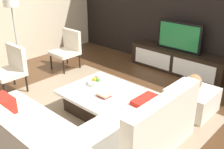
# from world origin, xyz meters

# --- Properties ---
(ground_plane) EXTENTS (14.00, 14.00, 0.00)m
(ground_plane) POSITION_xyz_m (0.00, 0.00, 0.00)
(ground_plane) COLOR #4C301C
(feature_wall_back) EXTENTS (6.40, 0.12, 2.80)m
(feature_wall_back) POSITION_xyz_m (0.00, 2.70, 1.40)
(feature_wall_back) COLOR black
(feature_wall_back) RESTS_ON ground
(side_wall_left) EXTENTS (0.12, 5.20, 2.80)m
(side_wall_left) POSITION_xyz_m (-3.20, 0.20, 1.40)
(side_wall_left) COLOR beige
(side_wall_left) RESTS_ON ground
(area_rug) EXTENTS (3.39, 2.58, 0.01)m
(area_rug) POSITION_xyz_m (-0.10, 0.00, 0.01)
(area_rug) COLOR gray
(area_rug) RESTS_ON ground
(media_console) EXTENTS (2.18, 0.45, 0.50)m
(media_console) POSITION_xyz_m (0.00, 2.40, 0.25)
(media_console) COLOR black
(media_console) RESTS_ON ground
(television) EXTENTS (1.02, 0.06, 0.63)m
(television) POSITION_xyz_m (0.00, 2.40, 0.82)
(television) COLOR black
(television) RESTS_ON media_console
(sectional_couch) EXTENTS (2.32, 2.27, 0.85)m
(sectional_couch) POSITION_xyz_m (0.49, -0.90, 0.29)
(sectional_couch) COLOR beige
(sectional_couch) RESTS_ON ground
(coffee_table) EXTENTS (1.03, 1.07, 0.38)m
(coffee_table) POSITION_xyz_m (-0.10, 0.10, 0.20)
(coffee_table) COLOR black
(coffee_table) RESTS_ON ground
(accent_chair_near) EXTENTS (0.57, 0.52, 0.87)m
(accent_chair_near) POSITION_xyz_m (-1.81, -0.49, 0.49)
(accent_chair_near) COLOR black
(accent_chair_near) RESTS_ON ground
(floor_lamp) EXTENTS (0.30, 0.30, 1.77)m
(floor_lamp) POSITION_xyz_m (-2.49, 0.02, 1.49)
(floor_lamp) COLOR #A5A5AA
(floor_lamp) RESTS_ON ground
(ottoman) EXTENTS (0.70, 0.70, 0.40)m
(ottoman) POSITION_xyz_m (1.03, 1.10, 0.20)
(ottoman) COLOR beige
(ottoman) RESTS_ON ground
(fruit_bowl) EXTENTS (0.28, 0.28, 0.13)m
(fruit_bowl) POSITION_xyz_m (-0.28, 0.20, 0.43)
(fruit_bowl) COLOR silver
(fruit_bowl) RESTS_ON coffee_table
(accent_chair_far) EXTENTS (0.54, 0.54, 0.87)m
(accent_chair_far) POSITION_xyz_m (-1.96, 0.95, 0.49)
(accent_chair_far) COLOR black
(accent_chair_far) RESTS_ON ground
(decorative_ball) EXTENTS (0.25, 0.25, 0.25)m
(decorative_ball) POSITION_xyz_m (1.03, 1.10, 0.53)
(decorative_ball) COLOR #997247
(decorative_ball) RESTS_ON ottoman
(book_stack) EXTENTS (0.20, 0.16, 0.06)m
(book_stack) POSITION_xyz_m (0.12, -0.02, 0.41)
(book_stack) COLOR maroon
(book_stack) RESTS_ON coffee_table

